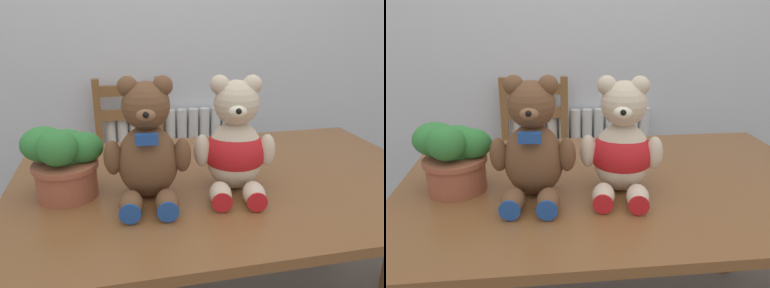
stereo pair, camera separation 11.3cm
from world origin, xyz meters
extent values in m
cube|color=silver|center=(0.00, 1.55, 1.30)|extent=(8.00, 0.04, 2.60)
cylinder|color=silver|center=(-0.39, 1.48, 0.36)|extent=(0.06, 0.06, 0.73)
cylinder|color=silver|center=(-0.32, 1.48, 0.36)|extent=(0.06, 0.06, 0.73)
cylinder|color=silver|center=(-0.25, 1.48, 0.36)|extent=(0.06, 0.06, 0.73)
cylinder|color=silver|center=(-0.18, 1.48, 0.36)|extent=(0.06, 0.06, 0.73)
cylinder|color=silver|center=(-0.11, 1.48, 0.36)|extent=(0.06, 0.06, 0.73)
cylinder|color=silver|center=(-0.03, 1.48, 0.36)|extent=(0.06, 0.06, 0.73)
cylinder|color=silver|center=(0.04, 1.48, 0.36)|extent=(0.06, 0.06, 0.73)
cylinder|color=silver|center=(0.11, 1.48, 0.36)|extent=(0.06, 0.06, 0.73)
cylinder|color=silver|center=(0.18, 1.48, 0.36)|extent=(0.06, 0.06, 0.73)
cylinder|color=silver|center=(0.25, 1.48, 0.36)|extent=(0.06, 0.06, 0.73)
cylinder|color=silver|center=(0.32, 1.48, 0.36)|extent=(0.06, 0.06, 0.73)
cylinder|color=silver|center=(0.39, 1.48, 0.36)|extent=(0.06, 0.06, 0.73)
cube|color=silver|center=(0.00, 1.48, 0.02)|extent=(0.85, 0.10, 0.04)
cube|color=brown|center=(0.00, 0.46, 0.72)|extent=(1.44, 0.92, 0.03)
cube|color=brown|center=(-0.67, 0.87, 0.35)|extent=(0.06, 0.06, 0.71)
cube|color=brown|center=(0.67, 0.87, 0.35)|extent=(0.06, 0.06, 0.71)
cube|color=brown|center=(-0.28, 1.27, 0.45)|extent=(0.39, 0.39, 0.03)
cube|color=brown|center=(-0.10, 1.09, 0.22)|extent=(0.04, 0.04, 0.44)
cube|color=brown|center=(-0.45, 1.09, 0.22)|extent=(0.04, 0.04, 0.44)
cube|color=brown|center=(-0.10, 1.45, 0.47)|extent=(0.04, 0.04, 0.93)
cube|color=brown|center=(-0.45, 1.45, 0.47)|extent=(0.04, 0.04, 0.93)
cube|color=brown|center=(-0.28, 1.45, 0.86)|extent=(0.31, 0.03, 0.06)
cube|color=brown|center=(-0.28, 1.45, 0.72)|extent=(0.31, 0.03, 0.06)
ellipsoid|color=brown|center=(-0.27, 0.39, 0.85)|extent=(0.20, 0.17, 0.22)
sphere|color=brown|center=(-0.27, 0.39, 1.02)|extent=(0.14, 0.14, 0.14)
sphere|color=brown|center=(-0.22, 0.39, 1.08)|extent=(0.06, 0.06, 0.06)
sphere|color=brown|center=(-0.32, 0.40, 1.08)|extent=(0.06, 0.06, 0.06)
ellipsoid|color=#8C5F3F|center=(-0.28, 0.34, 1.01)|extent=(0.06, 0.06, 0.04)
sphere|color=black|center=(-0.28, 0.31, 1.02)|extent=(0.02, 0.02, 0.02)
ellipsoid|color=brown|center=(-0.17, 0.36, 0.87)|extent=(0.06, 0.06, 0.11)
ellipsoid|color=brown|center=(-0.38, 0.38, 0.87)|extent=(0.06, 0.06, 0.11)
ellipsoid|color=brown|center=(-0.23, 0.27, 0.77)|extent=(0.08, 0.12, 0.07)
cylinder|color=#1E4793|center=(-0.24, 0.22, 0.77)|extent=(0.06, 0.01, 0.06)
ellipsoid|color=brown|center=(-0.33, 0.28, 0.77)|extent=(0.08, 0.12, 0.07)
cylinder|color=#1E4793|center=(-0.34, 0.23, 0.77)|extent=(0.06, 0.01, 0.06)
cube|color=#1E4793|center=(-0.28, 0.32, 0.95)|extent=(0.06, 0.03, 0.03)
ellipsoid|color=beige|center=(0.00, 0.39, 0.85)|extent=(0.21, 0.18, 0.22)
sphere|color=beige|center=(0.00, 0.39, 1.02)|extent=(0.14, 0.14, 0.14)
sphere|color=beige|center=(0.04, 0.38, 1.07)|extent=(0.06, 0.06, 0.06)
sphere|color=beige|center=(-0.05, 0.40, 1.07)|extent=(0.06, 0.06, 0.06)
ellipsoid|color=white|center=(-0.01, 0.34, 1.01)|extent=(0.07, 0.06, 0.04)
sphere|color=black|center=(-0.02, 0.32, 1.01)|extent=(0.02, 0.02, 0.02)
ellipsoid|color=beige|center=(0.09, 0.35, 0.87)|extent=(0.06, 0.06, 0.10)
ellipsoid|color=beige|center=(-0.11, 0.39, 0.87)|extent=(0.06, 0.06, 0.10)
ellipsoid|color=beige|center=(0.02, 0.27, 0.77)|extent=(0.09, 0.12, 0.07)
cylinder|color=red|center=(0.01, 0.22, 0.77)|extent=(0.06, 0.02, 0.06)
ellipsoid|color=beige|center=(-0.07, 0.29, 0.77)|extent=(0.09, 0.12, 0.07)
cylinder|color=red|center=(-0.08, 0.24, 0.77)|extent=(0.06, 0.02, 0.06)
ellipsoid|color=red|center=(0.00, 0.39, 0.86)|extent=(0.22, 0.20, 0.16)
cylinder|color=#9E5138|center=(-0.52, 0.44, 0.79)|extent=(0.18, 0.18, 0.11)
cylinder|color=#9E5138|center=(-0.52, 0.44, 0.84)|extent=(0.20, 0.20, 0.02)
ellipsoid|color=#337F38|center=(-0.46, 0.45, 0.89)|extent=(0.12, 0.09, 0.10)
ellipsoid|color=#337F38|center=(-0.52, 0.48, 0.87)|extent=(0.15, 0.14, 0.13)
ellipsoid|color=#337F38|center=(-0.57, 0.46, 0.91)|extent=(0.13, 0.12, 0.11)
ellipsoid|color=#337F38|center=(-0.53, 0.40, 0.91)|extent=(0.11, 0.10, 0.11)
camera|label=1|loc=(-0.36, -0.66, 1.27)|focal=35.00mm
camera|label=2|loc=(-0.25, -0.67, 1.27)|focal=35.00mm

